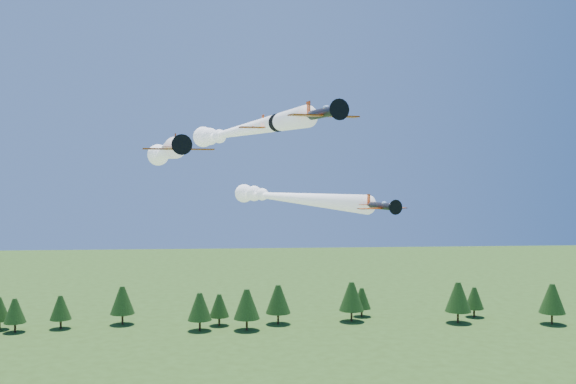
{
  "coord_description": "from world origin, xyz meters",
  "views": [
    {
      "loc": [
        -5.59,
        -75.69,
        43.65
      ],
      "look_at": [
        0.41,
        0.0,
        41.51
      ],
      "focal_mm": 40.0,
      "sensor_mm": 36.0,
      "label": 1
    }
  ],
  "objects": [
    {
      "name": "plane_lead",
      "position": [
        -5.7,
        22.21,
        50.1
      ],
      "size": [
        20.85,
        55.79,
        3.7
      ],
      "rotation": [
        0.0,
        0.0,
        0.29
      ],
      "color": "black",
      "rests_on": "ground"
    },
    {
      "name": "plane_left",
      "position": [
        -16.79,
        21.99,
        46.72
      ],
      "size": [
        13.32,
        47.16,
        3.7
      ],
      "rotation": [
        0.0,
        0.0,
        0.18
      ],
      "color": "black",
      "rests_on": "ground"
    },
    {
      "name": "plane_right",
      "position": [
        2.39,
        34.56,
        39.65
      ],
      "size": [
        21.63,
        57.13,
        3.7
      ],
      "rotation": [
        0.0,
        0.0,
        0.31
      ],
      "color": "black",
      "rests_on": "ground"
    },
    {
      "name": "plane_slot",
      "position": [
        -1.36,
        7.75,
        49.98
      ],
      "size": [
        8.22,
        9.0,
        2.87
      ],
      "rotation": [
        0.0,
        0.0,
        0.18
      ],
      "color": "black",
      "rests_on": "ground"
    },
    {
      "name": "treeline",
      "position": [
        5.13,
        107.71,
        6.78
      ],
      "size": [
        169.19,
        20.9,
        11.89
      ],
      "color": "#382314",
      "rests_on": "ground"
    }
  ]
}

